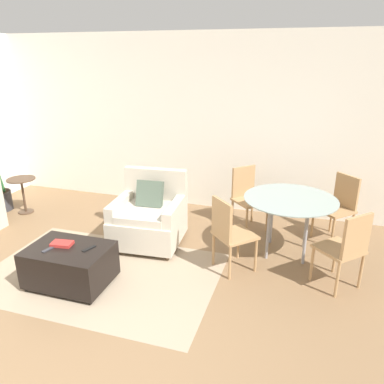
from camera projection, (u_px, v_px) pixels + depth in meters
The scene contains 14 objects.
ground_plane at pixel (76, 344), 3.31m from camera, with size 20.00×20.00×0.00m, color brown.
wall_back at pixel (193, 123), 5.97m from camera, with size 12.00×0.06×2.75m.
area_rug at pixel (102, 274), 4.36m from camera, with size 2.67×1.76×0.01m.
armchair at pixel (149, 217), 5.00m from camera, with size 0.93×0.92×0.95m.
ottoman at pixel (70, 264), 4.10m from camera, with size 0.88×0.62×0.45m.
book_stack at pixel (62, 244), 4.08m from camera, with size 0.24×0.17×0.03m.
tv_remote_primary at pixel (48, 250), 3.99m from camera, with size 0.07×0.14×0.01m.
tv_remote_secondary at pixel (89, 248), 4.01m from camera, with size 0.10×0.17×0.01m.
side_table at pixel (22, 189), 5.94m from camera, with size 0.43×0.43×0.57m.
dining_table at pixel (290, 204), 4.61m from camera, with size 1.14×1.14×0.75m.
dining_chair_near_left at pixel (229, 230), 4.28m from camera, with size 0.59×0.59×0.90m.
dining_chair_near_right at pixel (347, 246), 3.93m from camera, with size 0.59×0.59×0.90m.
dining_chair_far_left at pixel (247, 194), 5.41m from camera, with size 0.59×0.59×0.90m.
dining_chair_far_right at pixel (340, 203), 5.05m from camera, with size 0.59×0.59×0.90m.
Camera 1 is at (1.77, -2.22, 2.40)m, focal length 35.00 mm.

